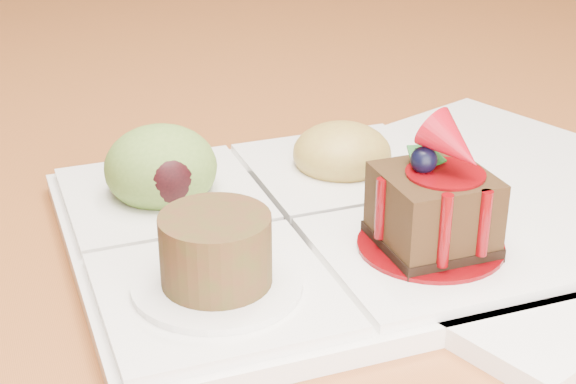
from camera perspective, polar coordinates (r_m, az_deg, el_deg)
name	(u,v)px	position (r m, az deg, el deg)	size (l,w,h in m)	color
dining_table	(354,140)	(0.87, 4.31, 3.37)	(1.00, 1.80, 0.75)	#965127
sampler_plate	(283,212)	(0.53, -0.32, -1.30)	(0.26, 0.26, 0.10)	white
second_plate	(496,207)	(0.59, 13.29, -0.92)	(0.28, 0.28, 0.01)	white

